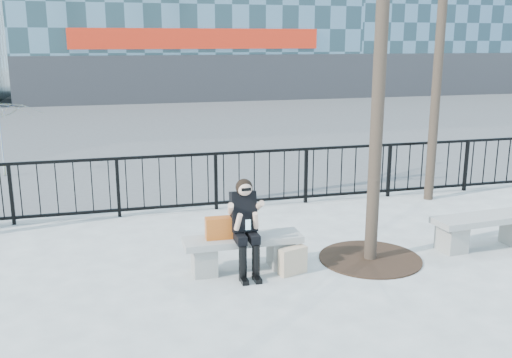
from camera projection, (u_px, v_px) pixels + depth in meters
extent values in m
plane|color=gray|center=(243.00, 270.00, 8.01)|extent=(120.00, 120.00, 0.00)
cube|color=#474747|center=(152.00, 123.00, 22.09)|extent=(60.00, 23.00, 0.01)
cube|color=black|center=(205.00, 154.00, 10.57)|extent=(14.00, 0.05, 0.05)
cube|color=black|center=(206.00, 204.00, 10.80)|extent=(14.00, 0.05, 0.05)
cube|color=#2D2D30|center=(199.00, 79.00, 29.09)|extent=(18.00, 0.08, 2.40)
cube|color=red|center=(198.00, 39.00, 28.56)|extent=(12.60, 0.12, 1.00)
cube|color=#2D2D30|center=(487.00, 74.00, 33.33)|extent=(16.00, 0.08, 2.40)
cylinder|color=black|center=(441.00, 20.00, 10.74)|extent=(0.18, 0.18, 7.00)
cylinder|color=black|center=(370.00, 258.00, 8.39)|extent=(1.50, 1.50, 0.02)
cube|color=gray|center=(204.00, 260.00, 7.83)|extent=(0.32, 0.38, 0.40)
cube|color=gray|center=(281.00, 253.00, 8.10)|extent=(0.32, 0.38, 0.40)
cube|color=gray|center=(243.00, 240.00, 7.91)|extent=(1.65, 0.46, 0.09)
cube|color=gray|center=(452.00, 238.00, 8.68)|extent=(0.34, 0.40, 0.42)
cube|color=gray|center=(486.00, 218.00, 8.76)|extent=(1.75, 0.49, 0.10)
cube|color=#B75016|center=(219.00, 228.00, 7.79)|extent=(0.37, 0.18, 0.30)
cube|color=beige|center=(293.00, 261.00, 7.83)|extent=(0.43, 0.26, 0.38)
imported|color=gold|center=(0.00, 139.00, 13.24)|extent=(2.37, 2.40, 1.82)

